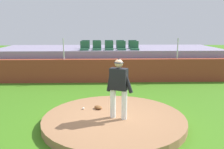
% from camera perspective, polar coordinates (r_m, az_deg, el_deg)
% --- Properties ---
extents(ground_plane, '(60.00, 60.00, 0.00)m').
position_cam_1_polar(ground_plane, '(7.38, 0.51, -11.77)').
color(ground_plane, '#3E781A').
extents(pitchers_mound, '(4.31, 4.31, 0.24)m').
position_cam_1_polar(pitchers_mound, '(7.34, 0.51, -10.92)').
color(pitchers_mound, '#9A6C48').
rests_on(pitchers_mound, ground_plane).
extents(pitcher, '(0.79, 0.44, 1.80)m').
position_cam_1_polar(pitcher, '(6.85, 1.63, -2.32)').
color(pitcher, white).
rests_on(pitcher, pitchers_mound).
extents(baseball, '(0.07, 0.07, 0.07)m').
position_cam_1_polar(baseball, '(7.90, -6.92, -8.12)').
color(baseball, white).
rests_on(baseball, pitchers_mound).
extents(fielding_glove, '(0.35, 0.36, 0.11)m').
position_cam_1_polar(fielding_glove, '(7.90, -3.36, -7.91)').
color(fielding_glove, brown).
rests_on(fielding_glove, pitchers_mound).
extents(brick_barrier, '(13.92, 0.40, 1.22)m').
position_cam_1_polar(brick_barrier, '(12.54, -0.55, 0.98)').
color(brick_barrier, brown).
rests_on(brick_barrier, ground_plane).
extents(fence_post_left, '(0.06, 0.06, 1.09)m').
position_cam_1_polar(fence_post_left, '(12.55, -11.60, 6.08)').
color(fence_post_left, silver).
rests_on(fence_post_left, brick_barrier).
extents(fence_post_right, '(0.06, 0.06, 1.09)m').
position_cam_1_polar(fence_post_right, '(12.96, 15.54, 6.06)').
color(fence_post_right, silver).
rests_on(fence_post_right, brick_barrier).
extents(bleacher_platform, '(13.46, 4.36, 1.60)m').
position_cam_1_polar(bleacher_platform, '(15.08, -0.78, 3.51)').
color(bleacher_platform, gray).
rests_on(bleacher_platform, ground_plane).
extents(stadium_chair_0, '(0.48, 0.44, 0.50)m').
position_cam_1_polar(stadium_chair_0, '(13.37, -6.66, 6.51)').
color(stadium_chair_0, '#275B3E').
rests_on(stadium_chair_0, bleacher_platform).
extents(stadium_chair_1, '(0.48, 0.44, 0.50)m').
position_cam_1_polar(stadium_chair_1, '(13.36, -3.65, 6.56)').
color(stadium_chair_1, '#275B3E').
rests_on(stadium_chair_1, bleacher_platform).
extents(stadium_chair_2, '(0.48, 0.44, 0.50)m').
position_cam_1_polar(stadium_chair_2, '(13.36, -0.70, 6.58)').
color(stadium_chair_2, '#275B3E').
rests_on(stadium_chair_2, bleacher_platform).
extents(stadium_chair_3, '(0.48, 0.44, 0.50)m').
position_cam_1_polar(stadium_chair_3, '(13.39, 2.31, 6.59)').
color(stadium_chair_3, '#275B3E').
rests_on(stadium_chair_3, bleacher_platform).
extents(stadium_chair_4, '(0.48, 0.44, 0.50)m').
position_cam_1_polar(stadium_chair_4, '(13.46, 5.45, 6.57)').
color(stadium_chair_4, '#275B3E').
rests_on(stadium_chair_4, bleacher_platform).
extents(stadium_chair_5, '(0.48, 0.44, 0.50)m').
position_cam_1_polar(stadium_chair_5, '(14.30, -6.38, 6.84)').
color(stadium_chair_5, '#275B3E').
rests_on(stadium_chair_5, bleacher_platform).
extents(stadium_chair_6, '(0.48, 0.44, 0.50)m').
position_cam_1_polar(stadium_chair_6, '(14.20, -3.69, 6.86)').
color(stadium_chair_6, '#275B3E').
rests_on(stadium_chair_6, bleacher_platform).
extents(stadium_chair_7, '(0.48, 0.44, 0.50)m').
position_cam_1_polar(stadium_chair_7, '(14.24, -0.73, 6.89)').
color(stadium_chair_7, '#275B3E').
rests_on(stadium_chair_7, bleacher_platform).
extents(stadium_chair_8, '(0.48, 0.44, 0.50)m').
position_cam_1_polar(stadium_chair_8, '(14.27, 2.01, 6.90)').
color(stadium_chair_8, '#275B3E').
rests_on(stadium_chair_8, bleacher_platform).
extents(stadium_chair_9, '(0.48, 0.44, 0.50)m').
position_cam_1_polar(stadium_chair_9, '(14.34, 4.97, 6.89)').
color(stadium_chair_9, '#275B3E').
rests_on(stadium_chair_9, bleacher_platform).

